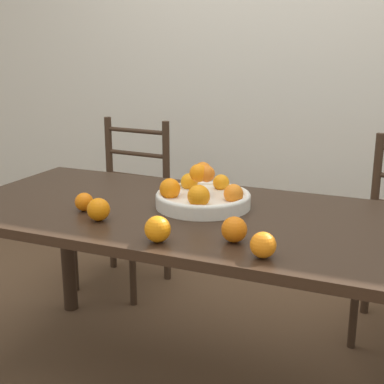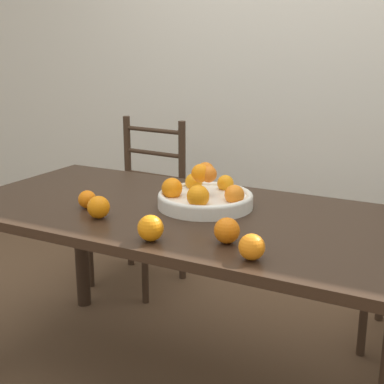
# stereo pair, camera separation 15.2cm
# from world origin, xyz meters

# --- Properties ---
(ground_plane) EXTENTS (12.00, 12.00, 0.00)m
(ground_plane) POSITION_xyz_m (0.00, 0.00, 0.00)
(ground_plane) COLOR brown
(wall_back) EXTENTS (8.00, 0.06, 2.60)m
(wall_back) POSITION_xyz_m (0.00, 1.48, 1.30)
(wall_back) COLOR silver
(wall_back) RESTS_ON ground_plane
(dining_table) EXTENTS (1.75, 0.84, 0.72)m
(dining_table) POSITION_xyz_m (0.00, 0.00, 0.63)
(dining_table) COLOR black
(dining_table) RESTS_ON ground_plane
(fruit_bowl) EXTENTS (0.36, 0.36, 0.17)m
(fruit_bowl) POSITION_xyz_m (0.04, 0.07, 0.77)
(fruit_bowl) COLOR silver
(fruit_bowl) RESTS_ON dining_table
(orange_loose_0) EXTENTS (0.08, 0.08, 0.08)m
(orange_loose_0) POSITION_xyz_m (0.39, -0.32, 0.76)
(orange_loose_0) COLOR orange
(orange_loose_0) RESTS_ON dining_table
(orange_loose_1) EXTENTS (0.08, 0.08, 0.08)m
(orange_loose_1) POSITION_xyz_m (-0.23, -0.22, 0.76)
(orange_loose_1) COLOR orange
(orange_loose_1) RESTS_ON dining_table
(orange_loose_2) EXTENTS (0.08, 0.08, 0.08)m
(orange_loose_2) POSITION_xyz_m (0.27, -0.24, 0.76)
(orange_loose_2) COLOR orange
(orange_loose_2) RESTS_ON dining_table
(orange_loose_3) EXTENTS (0.08, 0.08, 0.08)m
(orange_loose_3) POSITION_xyz_m (0.05, -0.33, 0.77)
(orange_loose_3) COLOR orange
(orange_loose_3) RESTS_ON dining_table
(orange_loose_4) EXTENTS (0.07, 0.07, 0.07)m
(orange_loose_4) POSITION_xyz_m (-0.34, -0.15, 0.76)
(orange_loose_4) COLOR orange
(orange_loose_4) RESTS_ON dining_table
(chair_left) EXTENTS (0.45, 0.43, 0.92)m
(chair_left) POSITION_xyz_m (-0.69, 0.74, 0.45)
(chair_left) COLOR #382619
(chair_left) RESTS_ON ground_plane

